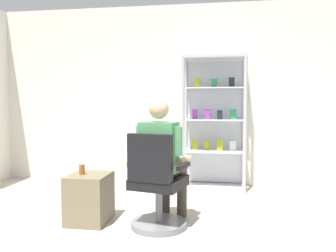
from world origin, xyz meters
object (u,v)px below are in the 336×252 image
(office_chair, at_px, (157,190))
(storage_crate, at_px, (89,198))
(display_cabinet_main, at_px, (214,122))
(tea_glass, at_px, (82,169))
(seated_shopkeeper, at_px, (163,155))

(office_chair, distance_m, storage_crate, 0.76)
(display_cabinet_main, height_order, tea_glass, display_cabinet_main)
(office_chair, xyz_separation_m, storage_crate, (-0.74, 0.10, -0.14))
(display_cabinet_main, bearing_deg, storage_crate, -126.44)
(display_cabinet_main, bearing_deg, seated_shopkeeper, -106.05)
(display_cabinet_main, height_order, storage_crate, display_cabinet_main)
(seated_shopkeeper, xyz_separation_m, tea_glass, (-0.84, -0.09, -0.15))
(office_chair, relative_size, storage_crate, 1.90)
(seated_shopkeeper, height_order, tea_glass, seated_shopkeeper)
(storage_crate, bearing_deg, display_cabinet_main, 53.56)
(display_cabinet_main, xyz_separation_m, office_chair, (-0.50, -1.77, -0.57))
(storage_crate, height_order, tea_glass, tea_glass)
(tea_glass, bearing_deg, display_cabinet_main, 52.48)
(display_cabinet_main, bearing_deg, office_chair, -105.77)
(office_chair, bearing_deg, tea_glass, 174.88)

